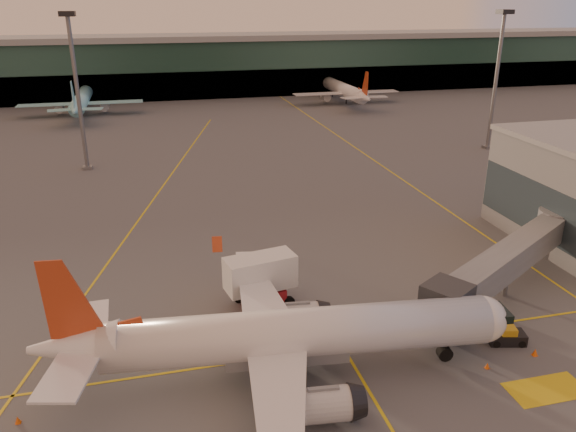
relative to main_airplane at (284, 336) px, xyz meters
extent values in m
plane|color=#4C4F54|center=(0.74, -2.45, -3.56)|extent=(600.00, 600.00, 0.00)
cube|color=yellow|center=(0.74, 2.55, -3.55)|extent=(80.00, 0.25, 0.01)
cube|color=yellow|center=(-9.26, 42.55, -3.55)|extent=(31.30, 115.98, 0.01)
cube|color=yellow|center=(30.74, 67.55, -3.55)|extent=(0.25, 160.00, 0.01)
cube|color=yellow|center=(18.74, -6.45, -3.55)|extent=(6.00, 3.00, 0.01)
cube|color=#19382D|center=(0.74, 139.55, 4.44)|extent=(400.00, 18.00, 16.00)
cube|color=gray|center=(0.74, 139.55, 13.24)|extent=(400.00, 20.00, 1.60)
cube|color=black|center=(0.74, 131.05, 0.44)|extent=(400.00, 1.00, 8.00)
cube|color=#2D3D47|center=(33.79, 15.55, 1.44)|extent=(0.30, 21.60, 6.00)
cylinder|color=slate|center=(-19.26, 63.55, 8.94)|extent=(0.70, 0.70, 25.00)
cube|color=black|center=(-19.26, 63.55, 21.64)|extent=(2.40, 2.40, 0.80)
cube|color=slate|center=(-19.26, 63.55, -3.31)|extent=(1.60, 1.60, 0.50)
cylinder|color=slate|center=(55.74, 59.55, 8.94)|extent=(0.70, 0.70, 25.00)
cube|color=black|center=(55.74, 59.55, 21.64)|extent=(2.40, 2.40, 0.80)
cube|color=slate|center=(55.74, 59.55, -3.31)|extent=(1.60, 1.60, 0.50)
cylinder|color=white|center=(1.24, -0.14, 0.20)|extent=(29.48, 6.95, 3.75)
sphere|color=white|center=(15.77, -1.75, 0.20)|extent=(3.68, 3.68, 3.68)
cube|color=black|center=(16.84, -1.86, 0.67)|extent=(1.95, 2.61, 0.66)
cone|color=white|center=(-15.07, 1.67, 0.48)|extent=(6.77, 4.25, 3.57)
cube|color=white|center=(-15.07, -1.56, 0.57)|extent=(4.44, 6.62, 0.19)
cylinder|color=silver|center=(1.32, -5.89, -1.87)|extent=(4.17, 2.86, 2.44)
cylinder|color=black|center=(-1.16, -2.33, -2.71)|extent=(1.82, 1.49, 1.69)
cylinder|color=black|center=(-1.16, -2.33, -2.19)|extent=(0.34, 0.34, 1.03)
cube|color=white|center=(-14.36, 4.82, 0.57)|extent=(3.21, 6.15, 0.19)
cylinder|color=silver|center=(2.58, 5.46, -1.87)|extent=(4.17, 2.86, 2.44)
cylinder|color=black|center=(-0.62, 2.52, -2.71)|extent=(1.82, 1.49, 1.69)
cylinder|color=black|center=(-0.62, 2.52, -2.19)|extent=(0.34, 0.34, 1.03)
cube|color=slate|center=(0.18, -0.02, -1.02)|extent=(9.55, 4.01, 1.50)
cylinder|color=black|center=(12.94, -1.43, -2.71)|extent=(1.26, 0.88, 1.18)
cube|color=slate|center=(24.16, 6.97, 0.50)|extent=(22.54, 15.37, 2.70)
cube|color=#2D3035|center=(14.07, 0.99, 0.50)|extent=(4.68, 4.68, 3.00)
cube|color=#2D3035|center=(15.57, 1.89, -2.36)|extent=(1.60, 2.40, 2.40)
cylinder|color=black|center=(15.57, 0.79, -3.16)|extent=(0.80, 0.40, 0.80)
cylinder|color=black|center=(15.57, 2.99, -3.16)|extent=(0.80, 0.40, 0.80)
cylinder|color=slate|center=(24.16, 6.97, -2.18)|extent=(0.50, 0.50, 2.75)
cylinder|color=slate|center=(34.74, 13.55, 0.50)|extent=(4.40, 4.40, 3.00)
cylinder|color=slate|center=(34.74, 13.55, -2.18)|extent=(2.40, 2.40, 2.75)
cube|color=#AA181F|center=(0.77, 11.08, -2.71)|extent=(4.06, 3.34, 1.69)
cube|color=silver|center=(0.44, 11.01, -0.06)|extent=(6.96, 4.00, 3.16)
cylinder|color=black|center=(-0.97, 9.36, -3.05)|extent=(1.07, 0.58, 1.02)
cylinder|color=black|center=(3.02, 10.13, -3.05)|extent=(1.07, 0.58, 1.02)
cube|color=#BE8F17|center=(19.88, 4.38, -3.04)|extent=(1.86, 1.26, 1.04)
cylinder|color=black|center=(19.14, 4.04, -3.34)|extent=(0.46, 0.27, 0.43)
cylinder|color=black|center=(20.51, 3.86, -3.34)|extent=(0.46, 0.27, 0.43)
cube|color=black|center=(19.44, -0.23, -3.07)|extent=(3.32, 2.28, 0.98)
cube|color=#BE8F17|center=(19.44, -0.23, -2.40)|extent=(1.55, 1.68, 0.80)
cylinder|color=black|center=(18.24, -0.66, -3.24)|extent=(0.67, 0.41, 0.62)
cylinder|color=black|center=(20.31, -1.18, -3.24)|extent=(0.67, 0.41, 0.62)
cone|color=#E9590C|center=(20.64, -2.46, -3.25)|extent=(0.48, 0.48, 0.61)
cube|color=#E9590C|center=(20.64, -2.46, -3.54)|extent=(0.41, 0.41, 0.03)
cone|color=#E9590C|center=(-19.03, -0.58, -3.29)|extent=(0.42, 0.42, 0.53)
cube|color=#E9590C|center=(-19.03, -0.58, -3.54)|extent=(0.36, 0.36, 0.03)
cone|color=#E9590C|center=(-1.89, 15.95, -3.30)|extent=(0.41, 0.41, 0.52)
cube|color=#E9590C|center=(-1.89, 15.95, -3.54)|extent=(0.35, 0.35, 0.03)
cone|color=#E9590C|center=(15.87, -3.03, -3.31)|extent=(0.39, 0.39, 0.50)
cube|color=#E9590C|center=(15.87, -3.03, -3.54)|extent=(0.34, 0.34, 0.03)
camera|label=1|loc=(-8.51, -35.15, 23.76)|focal=35.00mm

